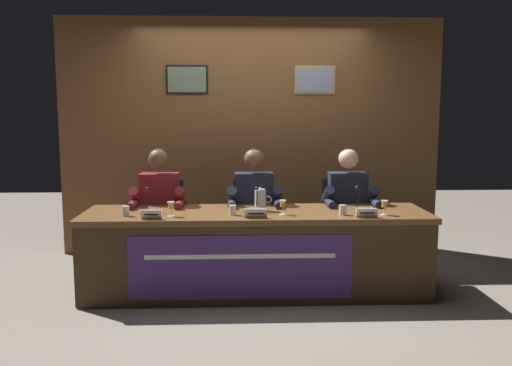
# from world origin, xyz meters

# --- Properties ---
(ground_plane) EXTENTS (12.00, 12.00, 0.00)m
(ground_plane) POSITION_xyz_m (0.00, 0.00, 0.00)
(ground_plane) COLOR gray
(wall_back_panelled) EXTENTS (4.19, 0.14, 2.60)m
(wall_back_panelled) POSITION_xyz_m (-0.00, 1.38, 1.30)
(wall_back_panelled) COLOR brown
(wall_back_panelled) RESTS_ON ground_plane
(conference_table) EXTENTS (2.99, 0.79, 0.72)m
(conference_table) POSITION_xyz_m (-0.00, -0.11, 0.49)
(conference_table) COLOR brown
(conference_table) RESTS_ON ground_plane
(chair_left) EXTENTS (0.44, 0.44, 0.92)m
(chair_left) POSITION_xyz_m (-0.90, 0.58, 0.45)
(chair_left) COLOR black
(chair_left) RESTS_ON ground_plane
(panelist_left) EXTENTS (0.51, 0.48, 1.24)m
(panelist_left) POSITION_xyz_m (-0.90, 0.38, 0.73)
(panelist_left) COLOR black
(panelist_left) RESTS_ON ground_plane
(nameplate_left) EXTENTS (0.17, 0.06, 0.08)m
(nameplate_left) POSITION_xyz_m (-0.86, -0.30, 0.76)
(nameplate_left) COLOR white
(nameplate_left) RESTS_ON conference_table
(juice_glass_left) EXTENTS (0.06, 0.06, 0.12)m
(juice_glass_left) POSITION_xyz_m (-0.71, -0.20, 0.81)
(juice_glass_left) COLOR white
(juice_glass_left) RESTS_ON conference_table
(water_cup_left) EXTENTS (0.06, 0.06, 0.08)m
(water_cup_left) POSITION_xyz_m (-1.09, -0.17, 0.76)
(water_cup_left) COLOR silver
(water_cup_left) RESTS_ON conference_table
(microphone_left) EXTENTS (0.06, 0.17, 0.22)m
(microphone_left) POSITION_xyz_m (-0.95, -0.05, 0.80)
(microphone_left) COLOR black
(microphone_left) RESTS_ON conference_table
(chair_center) EXTENTS (0.44, 0.44, 0.92)m
(chair_center) POSITION_xyz_m (0.00, 0.58, 0.45)
(chair_center) COLOR black
(chair_center) RESTS_ON ground_plane
(panelist_center) EXTENTS (0.51, 0.48, 1.24)m
(panelist_center) POSITION_xyz_m (0.00, 0.38, 0.73)
(panelist_center) COLOR black
(panelist_center) RESTS_ON ground_plane
(nameplate_center) EXTENTS (0.19, 0.06, 0.08)m
(nameplate_center) POSITION_xyz_m (-0.01, -0.29, 0.76)
(nameplate_center) COLOR white
(nameplate_center) RESTS_ON conference_table
(juice_glass_center) EXTENTS (0.06, 0.06, 0.12)m
(juice_glass_center) POSITION_xyz_m (0.22, -0.15, 0.81)
(juice_glass_center) COLOR white
(juice_glass_center) RESTS_ON conference_table
(water_cup_center) EXTENTS (0.06, 0.06, 0.08)m
(water_cup_center) POSITION_xyz_m (-0.20, -0.16, 0.76)
(water_cup_center) COLOR silver
(water_cup_center) RESTS_ON conference_table
(microphone_center) EXTENTS (0.06, 0.17, 0.22)m
(microphone_center) POSITION_xyz_m (0.01, -0.06, 0.80)
(microphone_center) COLOR black
(microphone_center) RESTS_ON conference_table
(chair_right) EXTENTS (0.44, 0.44, 0.92)m
(chair_right) POSITION_xyz_m (0.90, 0.58, 0.45)
(chair_right) COLOR black
(chair_right) RESTS_ON ground_plane
(panelist_right) EXTENTS (0.51, 0.48, 1.24)m
(panelist_right) POSITION_xyz_m (0.90, 0.38, 0.73)
(panelist_right) COLOR black
(panelist_right) RESTS_ON ground_plane
(nameplate_right) EXTENTS (0.17, 0.06, 0.08)m
(nameplate_right) POSITION_xyz_m (0.90, -0.30, 0.76)
(nameplate_right) COLOR white
(nameplate_right) RESTS_ON conference_table
(juice_glass_right) EXTENTS (0.06, 0.06, 0.12)m
(juice_glass_right) POSITION_xyz_m (1.07, -0.20, 0.81)
(juice_glass_right) COLOR white
(juice_glass_right) RESTS_ON conference_table
(water_cup_right) EXTENTS (0.06, 0.06, 0.08)m
(water_cup_right) POSITION_xyz_m (0.72, -0.19, 0.76)
(water_cup_right) COLOR silver
(water_cup_right) RESTS_ON conference_table
(microphone_right) EXTENTS (0.06, 0.17, 0.22)m
(microphone_right) POSITION_xyz_m (0.90, -0.04, 0.80)
(microphone_right) COLOR black
(microphone_right) RESTS_ON conference_table
(water_pitcher_central) EXTENTS (0.15, 0.10, 0.21)m
(water_pitcher_central) POSITION_xyz_m (0.04, 0.03, 0.82)
(water_pitcher_central) COLOR silver
(water_pitcher_central) RESTS_ON conference_table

